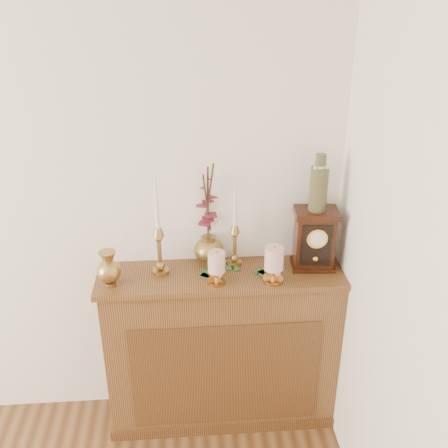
{
  "coord_description": "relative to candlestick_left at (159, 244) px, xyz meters",
  "views": [
    {
      "loc": [
        1.23,
        -0.12,
        2.28
      ],
      "look_at": [
        1.4,
        2.05,
        1.22
      ],
      "focal_mm": 42.0,
      "sensor_mm": 36.0,
      "label": 1
    }
  ],
  "objects": [
    {
      "name": "console_shelf",
      "position": [
        0.31,
        -0.02,
        -0.66
      ],
      "size": [
        1.24,
        0.34,
        0.93
      ],
      "color": "brown",
      "rests_on": "ground"
    },
    {
      "name": "candlestick_left",
      "position": [
        0.0,
        0.0,
        0.0
      ],
      "size": [
        0.08,
        0.08,
        0.51
      ],
      "rotation": [
        0.0,
        0.0,
        0.15
      ],
      "color": "#B58D48",
      "rests_on": "console_shelf"
    },
    {
      "name": "candlestick_center",
      "position": [
        0.37,
        0.06,
        -0.02
      ],
      "size": [
        0.07,
        0.07,
        0.44
      ],
      "rotation": [
        0.0,
        0.0,
        0.0
      ],
      "color": "#B58D48",
      "rests_on": "console_shelf"
    },
    {
      "name": "bud_vase",
      "position": [
        -0.23,
        -0.09,
        -0.08
      ],
      "size": [
        0.11,
        0.11,
        0.18
      ],
      "rotation": [
        0.0,
        0.0,
        0.24
      ],
      "color": "#B58D48",
      "rests_on": "console_shelf"
    },
    {
      "name": "ginger_jar",
      "position": [
        0.24,
        0.13,
        0.08
      ],
      "size": [
        0.23,
        0.24,
        0.55
      ],
      "rotation": [
        0.0,
        0.0,
        -0.09
      ],
      "color": "#B58D48",
      "rests_on": "console_shelf"
    },
    {
      "name": "pillar_candle_left",
      "position": [
        0.27,
        -0.11,
        -0.07
      ],
      "size": [
        0.09,
        0.09,
        0.18
      ],
      "rotation": [
        0.0,
        0.0,
        0.16
      ],
      "color": "#C98E46",
      "rests_on": "console_shelf"
    },
    {
      "name": "pillar_candle_right",
      "position": [
        0.54,
        -0.12,
        -0.06
      ],
      "size": [
        0.1,
        0.1,
        0.2
      ],
      "rotation": [
        0.0,
        0.0,
        0.12
      ],
      "color": "#C98E46",
      "rests_on": "console_shelf"
    },
    {
      "name": "ivy_garland",
      "position": [
        0.4,
        0.0,
        -0.15
      ],
      "size": [
        0.43,
        0.18,
        0.07
      ],
      "rotation": [
        0.0,
        0.0,
        -0.25
      ],
      "color": "#2C5F24",
      "rests_on": "console_shelf"
    },
    {
      "name": "mantel_clock",
      "position": [
        0.76,
        0.0,
        -0.01
      ],
      "size": [
        0.22,
        0.16,
        0.31
      ],
      "rotation": [
        0.0,
        0.0,
        -0.07
      ],
      "color": "#36170A",
      "rests_on": "console_shelf"
    },
    {
      "name": "ceramic_vase",
      "position": [
        0.76,
        0.01,
        0.27
      ],
      "size": [
        0.09,
        0.09,
        0.28
      ],
      "rotation": [
        0.0,
        0.0,
        -0.07
      ],
      "color": "#172E20",
      "rests_on": "mantel_clock"
    }
  ]
}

